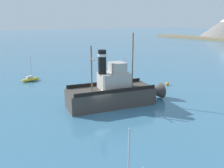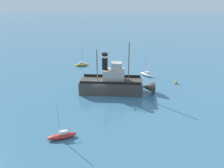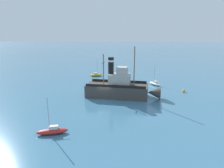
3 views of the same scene
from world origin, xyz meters
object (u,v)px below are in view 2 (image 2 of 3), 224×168
at_px(old_tugboat, 114,83).
at_px(sailboat_red, 62,135).
at_px(mooring_buoy, 176,82).
at_px(sailboat_white, 146,74).
at_px(sailboat_yellow, 82,64).

height_order(old_tugboat, sailboat_red, old_tugboat).
height_order(sailboat_red, mooring_buoy, sailboat_red).
bearing_deg(old_tugboat, sailboat_red, -26.54).
bearing_deg(old_tugboat, sailboat_white, 140.35).
height_order(sailboat_white, mooring_buoy, sailboat_white).
relative_size(old_tugboat, sailboat_white, 3.00).
xyz_separation_m(sailboat_red, mooring_buoy, (-20.00, 21.51, -0.12)).
bearing_deg(mooring_buoy, sailboat_white, -137.31).
bearing_deg(old_tugboat, mooring_buoy, 106.87).
bearing_deg(sailboat_red, mooring_buoy, 132.92).
bearing_deg(sailboat_white, sailboat_yellow, -121.69).
relative_size(sailboat_white, sailboat_red, 1.00).
xyz_separation_m(sailboat_red, sailboat_yellow, (-35.59, 0.31, 0.00)).
distance_m(old_tugboat, sailboat_yellow, 21.18).
distance_m(old_tugboat, sailboat_white, 12.97).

